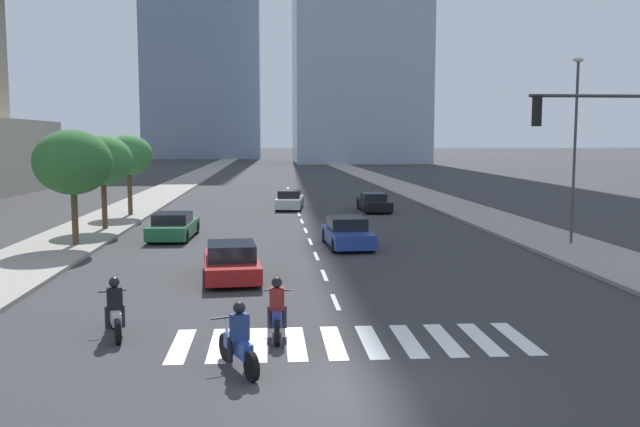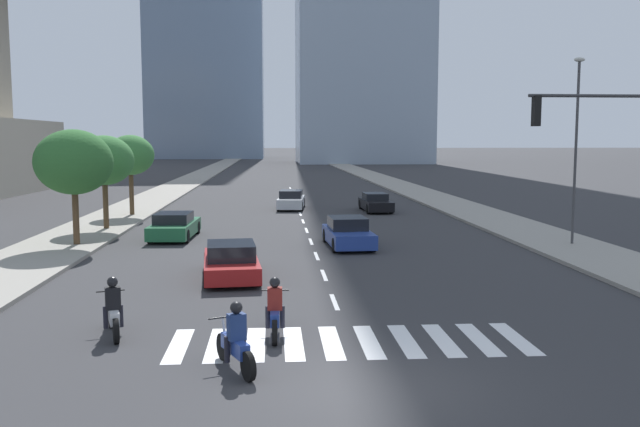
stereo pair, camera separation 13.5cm
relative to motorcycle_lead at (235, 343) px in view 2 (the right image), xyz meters
The scene contains 18 objects.
ground_plane 2.96m from the motorcycle_lead, 25.29° to the right, with size 800.00×800.00×0.00m, color #333335.
sidewalk_east 32.01m from the motorcycle_lead, 63.99° to the left, with size 4.00×260.00×0.15m, color gray.
sidewalk_west 30.08m from the motorcycle_lead, 106.99° to the left, with size 4.00×260.00×0.15m, color gray.
crosswalk_near 3.23m from the motorcycle_lead, 34.38° to the left, with size 8.55×2.71×0.01m.
lane_divider_center 29.92m from the motorcycle_lead, 84.97° to the left, with size 0.14×50.00×0.01m.
motorcycle_lead is the anchor object (origin of this frame).
motorcycle_trailing 4.18m from the motorcycle_lead, 138.70° to the left, with size 0.91×2.01×1.49m.
motorcycle_third 2.58m from the motorcycle_lead, 71.00° to the left, with size 0.70×2.19×1.49m.
sedan_blue_0 16.72m from the motorcycle_lead, 75.41° to the left, with size 2.05×4.51×1.33m.
sedan_red_1 9.59m from the motorcycle_lead, 93.94° to the left, with size 2.24×4.78×1.26m.
sedan_silver_2 33.09m from the motorcycle_lead, 86.31° to the left, with size 2.14×4.61×1.33m.
sedan_black_3 32.17m from the motorcycle_lead, 75.97° to the left, with size 1.83×4.68×1.22m.
sedan_green_4 19.75m from the motorcycle_lead, 101.68° to the left, with size 2.09×4.79×1.28m.
traffic_signal_near 13.42m from the motorcycle_lead, 27.13° to the left, with size 5.06×0.28×6.36m.
street_lamp_east 21.50m from the motorcycle_lead, 47.11° to the left, with size 0.50×0.24×8.27m.
street_tree_nearest 18.91m from the motorcycle_lead, 115.39° to the left, with size 3.41×3.41×5.13m.
street_tree_second 23.89m from the motorcycle_lead, 109.71° to the left, with size 3.07×3.07×4.90m.
street_tree_third 30.17m from the motorcycle_lead, 105.44° to the left, with size 2.93×2.93×4.97m.
Camera 2 is at (-1.84, -12.48, 4.80)m, focal length 37.70 mm.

